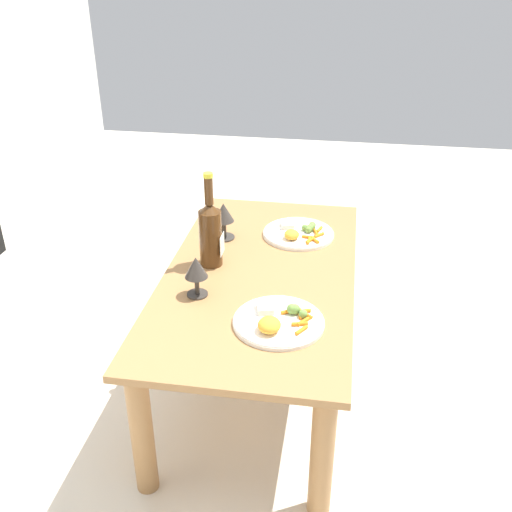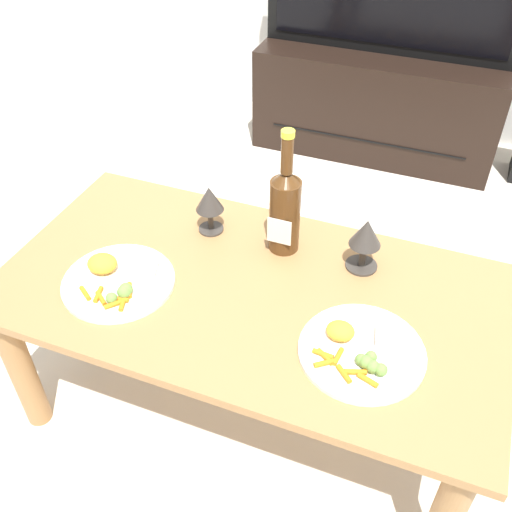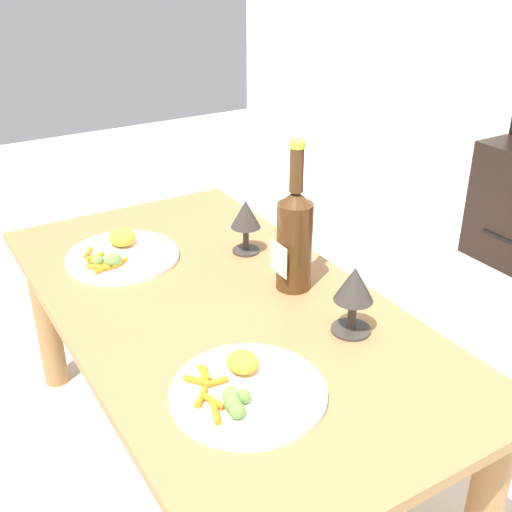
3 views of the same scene
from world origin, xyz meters
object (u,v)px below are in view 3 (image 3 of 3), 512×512
at_px(dining_table, 219,334).
at_px(dinner_plate_right, 247,390).
at_px(wine_bottle, 295,235).
at_px(goblet_left, 246,217).
at_px(goblet_right, 354,289).
at_px(dinner_plate_left, 122,254).

relative_size(dining_table, dinner_plate_right, 4.48).
relative_size(wine_bottle, goblet_left, 2.47).
height_order(dining_table, wine_bottle, wine_bottle).
height_order(goblet_left, goblet_right, goblet_right).
relative_size(dining_table, goblet_right, 8.52).
height_order(wine_bottle, goblet_left, wine_bottle).
distance_m(wine_bottle, goblet_right, 0.22).
height_order(dining_table, dinner_plate_right, dinner_plate_right).
xyz_separation_m(wine_bottle, dinner_plate_left, (-0.34, -0.29, -0.12)).
xyz_separation_m(dining_table, dinner_plate_left, (-0.32, -0.11, 0.10)).
height_order(goblet_left, dinner_plate_left, goblet_left).
xyz_separation_m(goblet_left, dinner_plate_left, (-0.13, -0.29, -0.08)).
distance_m(dining_table, dinner_plate_left, 0.35).
relative_size(goblet_right, dinner_plate_left, 0.53).
bearing_deg(goblet_right, dinner_plate_left, -152.64).
bearing_deg(wine_bottle, goblet_left, -179.68).
height_order(dinner_plate_left, dinner_plate_right, dinner_plate_left).
xyz_separation_m(wine_bottle, dinner_plate_right, (0.28, -0.29, -0.12)).
bearing_deg(dinner_plate_right, goblet_right, 103.19).
bearing_deg(dinner_plate_left, dinner_plate_right, -0.10).
bearing_deg(dinner_plate_right, goblet_left, 149.87).
distance_m(goblet_right, dinner_plate_left, 0.64).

